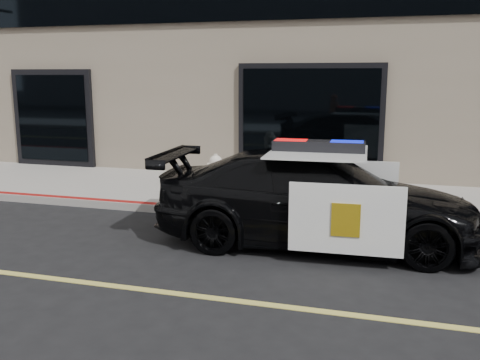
# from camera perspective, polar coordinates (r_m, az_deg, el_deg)

# --- Properties ---
(ground) EXTENTS (120.00, 120.00, 0.00)m
(ground) POSITION_cam_1_polar(r_m,az_deg,el_deg) (6.27, 6.09, -13.48)
(ground) COLOR black
(ground) RESTS_ON ground
(sidewalk_n) EXTENTS (60.00, 3.50, 0.15)m
(sidewalk_n) POSITION_cam_1_polar(r_m,az_deg,el_deg) (11.20, 10.92, -2.10)
(sidewalk_n) COLOR gray
(sidewalk_n) RESTS_ON ground
(police_car) EXTENTS (2.56, 5.18, 1.63)m
(police_car) POSITION_cam_1_polar(r_m,az_deg,el_deg) (8.35, 8.25, -1.94)
(police_car) COLOR black
(police_car) RESTS_ON ground
(fire_hydrant) EXTENTS (0.40, 0.56, 0.89)m
(fire_hydrant) POSITION_cam_1_polar(r_m,az_deg,el_deg) (10.84, -2.63, 0.30)
(fire_hydrant) COLOR white
(fire_hydrant) RESTS_ON sidewalk_n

